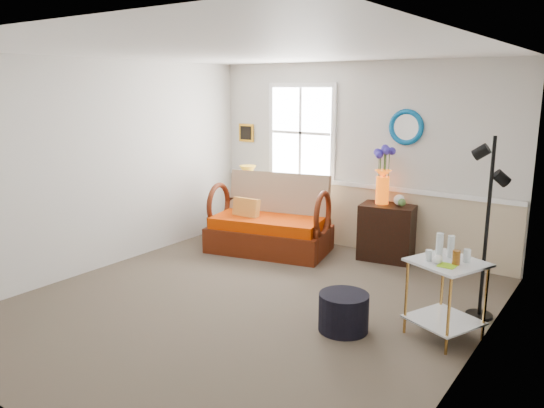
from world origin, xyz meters
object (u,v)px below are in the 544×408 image
Objects in this scene: lamp_stand at (245,217)px; ottoman at (344,312)px; cabinet at (387,232)px; loveseat at (269,214)px; floor_lamp at (487,230)px; side_table at (445,299)px.

ottoman is (2.71, -1.98, -0.15)m from lamp_stand.
cabinet is at bearing 103.12° from ottoman.
lamp_stand is at bearing 178.12° from cabinet.
loveseat is at bearing -26.30° from lamp_stand.
lamp_stand is 0.88× the size of cabinet.
side_table is at bearing -107.92° from floor_lamp.
lamp_stand is at bearing 156.00° from side_table.
ottoman is (-0.98, -1.05, -0.73)m from floor_lamp.
side_table is 0.86m from floor_lamp.
loveseat is at bearing 140.95° from ottoman.
cabinet is at bearing 6.50° from lamp_stand.
loveseat is 2.48× the size of lamp_stand.
floor_lamp reaches higher than ottoman.
lamp_stand is 2.20m from cabinet.
ottoman is at bearing -153.45° from side_table.
side_table reaches higher than lamp_stand.
side_table is (1.34, -1.82, -0.01)m from cabinet.
loveseat is at bearing -166.96° from cabinet.
floor_lamp is at bearing -23.70° from loveseat.
loveseat is 1.62m from cabinet.
floor_lamp is 1.61m from ottoman.
side_table is at bearing -36.11° from loveseat.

